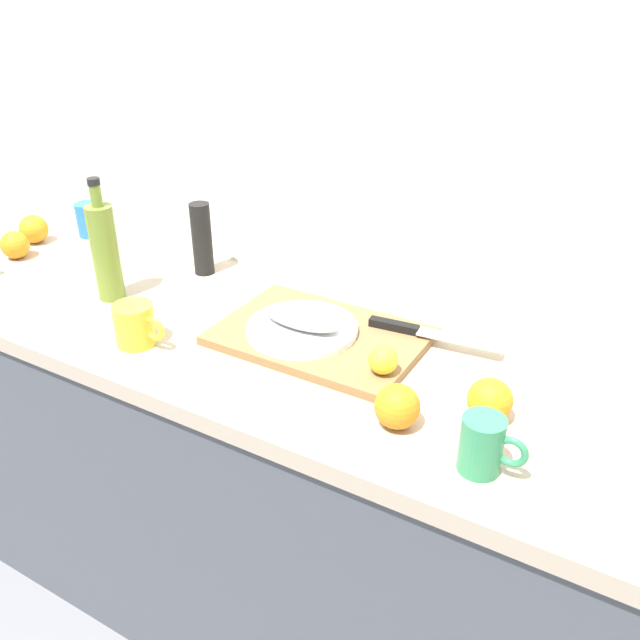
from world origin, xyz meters
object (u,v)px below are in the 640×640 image
at_px(coffee_mug_0, 136,325).
at_px(coffee_mug_2, 89,220).
at_px(white_plate, 302,329).
at_px(orange_0, 397,406).
at_px(lemon_0, 383,360).
at_px(coffee_mug_1, 483,445).
at_px(olive_oil_bottle, 105,251).
at_px(pepper_mill, 202,239).
at_px(cutting_board, 320,336).
at_px(fish_fillet, 302,318).
at_px(chef_knife, 417,331).

bearing_deg(coffee_mug_0, coffee_mug_2, 144.96).
relative_size(white_plate, orange_0, 2.96).
xyz_separation_m(lemon_0, coffee_mug_2, (-1.09, 0.26, 0.00)).
bearing_deg(coffee_mug_0, orange_0, 1.89).
relative_size(coffee_mug_0, coffee_mug_1, 1.14).
height_order(olive_oil_bottle, pepper_mill, olive_oil_bottle).
bearing_deg(lemon_0, pepper_mill, 160.12).
bearing_deg(olive_oil_bottle, coffee_mug_0, -32.10).
relative_size(lemon_0, coffee_mug_0, 0.47).
bearing_deg(coffee_mug_1, olive_oil_bottle, 171.24).
height_order(cutting_board, fish_fillet, fish_fillet).
relative_size(white_plate, pepper_mill, 1.28).
height_order(lemon_0, coffee_mug_1, coffee_mug_1).
distance_m(cutting_board, orange_0, 0.33).
height_order(coffee_mug_1, orange_0, coffee_mug_1).
bearing_deg(coffee_mug_1, white_plate, 155.91).
height_order(cutting_board, coffee_mug_2, coffee_mug_2).
distance_m(fish_fillet, chef_knife, 0.25).
height_order(coffee_mug_0, orange_0, coffee_mug_0).
relative_size(white_plate, chef_knife, 0.83).
relative_size(cutting_board, orange_0, 5.37).
bearing_deg(cutting_board, chef_knife, 27.77).
height_order(fish_fillet, lemon_0, lemon_0).
height_order(coffee_mug_2, orange_0, coffee_mug_2).
xyz_separation_m(olive_oil_bottle, orange_0, (0.81, -0.11, -0.08)).
distance_m(cutting_board, chef_knife, 0.21).
xyz_separation_m(coffee_mug_0, orange_0, (0.60, 0.02, -0.01)).
bearing_deg(olive_oil_bottle, coffee_mug_2, 143.30).
bearing_deg(white_plate, orange_0, -29.62).
distance_m(chef_knife, olive_oil_bottle, 0.76).
height_order(white_plate, chef_knife, chef_knife).
xyz_separation_m(white_plate, orange_0, (0.30, -0.17, 0.01)).
height_order(fish_fillet, coffee_mug_0, coffee_mug_0).
relative_size(cutting_board, coffee_mug_1, 3.96).
xyz_separation_m(white_plate, olive_oil_bottle, (-0.51, -0.06, 0.10)).
bearing_deg(olive_oil_bottle, pepper_mill, 65.63).
xyz_separation_m(cutting_board, lemon_0, (0.19, -0.08, 0.04)).
distance_m(fish_fillet, olive_oil_bottle, 0.52).
xyz_separation_m(cutting_board, coffee_mug_2, (-0.90, 0.19, 0.04)).
bearing_deg(coffee_mug_2, pepper_mill, -4.68).
relative_size(coffee_mug_0, coffee_mug_2, 1.14).
xyz_separation_m(white_plate, lemon_0, (0.22, -0.06, 0.02)).
relative_size(fish_fillet, coffee_mug_1, 1.64).
distance_m(olive_oil_bottle, coffee_mug_1, 0.99).
xyz_separation_m(chef_knife, lemon_0, (0.00, -0.17, 0.02)).
xyz_separation_m(fish_fillet, coffee_mug_1, (0.47, -0.21, -0.00)).
bearing_deg(coffee_mug_0, pepper_mill, 106.75).
height_order(cutting_board, white_plate, white_plate).
height_order(coffee_mug_2, pepper_mill, pepper_mill).
height_order(coffee_mug_0, coffee_mug_1, coffee_mug_1).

